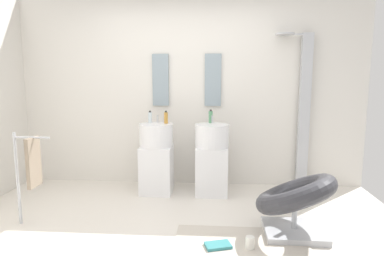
# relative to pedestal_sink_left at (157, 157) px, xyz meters

# --- Properties ---
(ground_plane) EXTENTS (4.80, 3.60, 0.04)m
(ground_plane) POSITION_rel_pedestal_sink_left_xyz_m (0.36, -1.18, -0.49)
(ground_plane) COLOR silver
(rear_partition) EXTENTS (4.80, 0.10, 2.60)m
(rear_partition) POSITION_rel_pedestal_sink_left_xyz_m (0.36, 0.47, 0.83)
(rear_partition) COLOR silver
(rear_partition) RESTS_ON ground_plane
(pedestal_sink_left) EXTENTS (0.43, 0.43, 1.00)m
(pedestal_sink_left) POSITION_rel_pedestal_sink_left_xyz_m (0.00, 0.00, 0.00)
(pedestal_sink_left) COLOR white
(pedestal_sink_left) RESTS_ON ground_plane
(pedestal_sink_right) EXTENTS (0.43, 0.43, 1.00)m
(pedestal_sink_right) POSITION_rel_pedestal_sink_left_xyz_m (0.71, 0.00, 0.00)
(pedestal_sink_right) COLOR white
(pedestal_sink_right) RESTS_ON ground_plane
(vanity_mirror_left) EXTENTS (0.22, 0.03, 0.70)m
(vanity_mirror_left) POSITION_rel_pedestal_sink_left_xyz_m (0.00, 0.40, 0.98)
(vanity_mirror_left) COLOR #8C9EA8
(vanity_mirror_right) EXTENTS (0.22, 0.03, 0.70)m
(vanity_mirror_right) POSITION_rel_pedestal_sink_left_xyz_m (0.71, 0.40, 0.98)
(vanity_mirror_right) COLOR #8C9EA8
(shower_column) EXTENTS (0.49, 0.24, 2.05)m
(shower_column) POSITION_rel_pedestal_sink_left_xyz_m (1.91, 0.34, 0.61)
(shower_column) COLOR #B7BABF
(shower_column) RESTS_ON ground_plane
(lounge_chair) EXTENTS (1.08, 1.08, 0.65)m
(lounge_chair) POSITION_rel_pedestal_sink_left_xyz_m (1.52, -1.07, -0.12)
(lounge_chair) COLOR #B7BABF
(lounge_chair) RESTS_ON ground_plane
(towel_rack) EXTENTS (0.37, 0.22, 0.95)m
(towel_rack) POSITION_rel_pedestal_sink_left_xyz_m (-1.07, -1.04, 0.16)
(towel_rack) COLOR #B7BABF
(towel_rack) RESTS_ON ground_plane
(area_rug) EXTENTS (1.21, 0.79, 0.01)m
(area_rug) POSITION_rel_pedestal_sink_left_xyz_m (1.00, -1.37, -0.46)
(area_rug) COLOR beige
(area_rug) RESTS_ON ground_plane
(magazine_teal) EXTENTS (0.25, 0.20, 0.03)m
(magazine_teal) POSITION_rel_pedestal_sink_left_xyz_m (0.79, -1.39, -0.44)
(magazine_teal) COLOR teal
(magazine_teal) RESTS_ON area_rug
(coffee_mug) EXTENTS (0.08, 0.08, 0.11)m
(coffee_mug) POSITION_rel_pedestal_sink_left_xyz_m (1.07, -1.40, -0.40)
(coffee_mug) COLOR white
(coffee_mug) RESTS_ON area_rug
(soap_bottle_clear) EXTENTS (0.05, 0.05, 0.16)m
(soap_bottle_clear) POSITION_rel_pedestal_sink_left_xyz_m (-0.10, 0.10, 0.51)
(soap_bottle_clear) COLOR silver
(soap_bottle_clear) RESTS_ON pedestal_sink_left
(soap_bottle_green) EXTENTS (0.05, 0.05, 0.17)m
(soap_bottle_green) POSITION_rel_pedestal_sink_left_xyz_m (0.69, 0.15, 0.52)
(soap_bottle_green) COLOR #59996B
(soap_bottle_green) RESTS_ON pedestal_sink_right
(soap_bottle_amber) EXTENTS (0.05, 0.05, 0.16)m
(soap_bottle_amber) POSITION_rel_pedestal_sink_left_xyz_m (0.12, 0.05, 0.51)
(soap_bottle_amber) COLOR #C68C38
(soap_bottle_amber) RESTS_ON pedestal_sink_left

